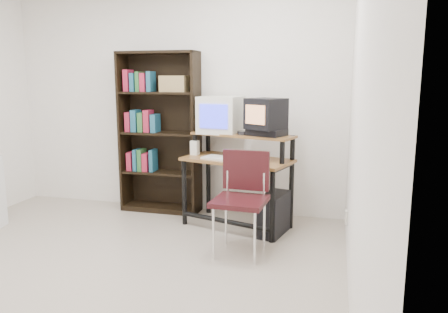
% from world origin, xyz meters
% --- Properties ---
extents(floor, '(4.00, 4.00, 0.01)m').
position_xyz_m(floor, '(0.00, 0.00, -0.01)').
color(floor, '#BEB09D').
rests_on(floor, ground).
extents(back_wall, '(4.00, 0.01, 2.60)m').
position_xyz_m(back_wall, '(0.00, 2.00, 1.30)').
color(back_wall, white).
rests_on(back_wall, floor).
extents(right_wall, '(0.01, 4.00, 2.60)m').
position_xyz_m(right_wall, '(2.00, 0.00, 1.30)').
color(right_wall, white).
rests_on(right_wall, floor).
extents(computer_desk, '(1.22, 0.85, 0.98)m').
position_xyz_m(computer_desk, '(0.88, 1.51, 0.68)').
color(computer_desk, brown).
rests_on(computer_desk, floor).
extents(crt_monitor, '(0.46, 0.47, 0.40)m').
position_xyz_m(crt_monitor, '(0.65, 1.71, 1.17)').
color(crt_monitor, silver).
rests_on(crt_monitor, computer_desk).
extents(vcr, '(0.43, 0.38, 0.08)m').
position_xyz_m(vcr, '(1.18, 1.53, 1.01)').
color(vcr, black).
rests_on(vcr, computer_desk).
extents(crt_tv, '(0.45, 0.44, 0.31)m').
position_xyz_m(crt_tv, '(1.17, 1.51, 1.21)').
color(crt_tv, black).
rests_on(crt_tv, vcr).
extents(cd_spindle, '(0.13, 0.13, 0.05)m').
position_xyz_m(cd_spindle, '(0.93, 1.55, 0.99)').
color(cd_spindle, '#26262B').
rests_on(cd_spindle, computer_desk).
extents(keyboard, '(0.51, 0.34, 0.03)m').
position_xyz_m(keyboard, '(0.77, 1.41, 0.74)').
color(keyboard, silver).
rests_on(keyboard, computer_desk).
extents(mousepad, '(0.25, 0.21, 0.01)m').
position_xyz_m(mousepad, '(1.12, 1.31, 0.72)').
color(mousepad, black).
rests_on(mousepad, computer_desk).
extents(mouse, '(0.11, 0.08, 0.03)m').
position_xyz_m(mouse, '(1.10, 1.32, 0.74)').
color(mouse, white).
rests_on(mouse, mousepad).
extents(desk_speaker, '(0.09, 0.09, 0.17)m').
position_xyz_m(desk_speaker, '(0.38, 1.60, 0.80)').
color(desk_speaker, silver).
rests_on(desk_speaker, computer_desk).
extents(pc_tower, '(0.30, 0.48, 0.42)m').
position_xyz_m(pc_tower, '(1.29, 1.35, 0.21)').
color(pc_tower, black).
rests_on(pc_tower, floor).
extents(school_chair, '(0.48, 0.48, 0.91)m').
position_xyz_m(school_chair, '(1.07, 0.85, 0.56)').
color(school_chair, black).
rests_on(school_chair, floor).
extents(bookshelf, '(0.93, 0.32, 1.86)m').
position_xyz_m(bookshelf, '(-0.13, 1.86, 0.95)').
color(bookshelf, black).
rests_on(bookshelf, floor).
extents(wall_outlet, '(0.02, 0.08, 0.12)m').
position_xyz_m(wall_outlet, '(1.99, 1.15, 0.30)').
color(wall_outlet, beige).
rests_on(wall_outlet, right_wall).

